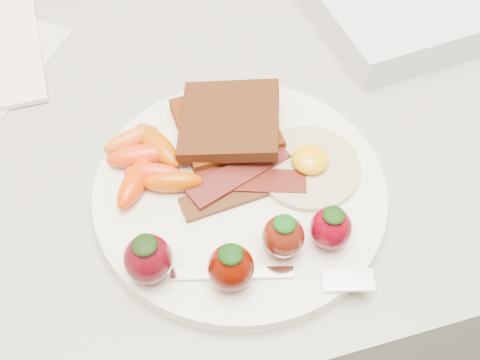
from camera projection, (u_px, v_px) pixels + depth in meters
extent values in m
cube|color=gray|center=(234.00, 282.00, 1.01)|extent=(2.00, 0.60, 0.90)
cylinder|color=white|center=(240.00, 192.00, 0.56)|extent=(0.27, 0.27, 0.02)
cube|color=#4B1F08|center=(226.00, 125.00, 0.59)|extent=(0.09, 0.09, 0.01)
cube|color=black|center=(230.00, 120.00, 0.57)|extent=(0.12, 0.12, 0.02)
cylinder|color=beige|center=(308.00, 167.00, 0.56)|extent=(0.12, 0.12, 0.01)
ellipsoid|color=#FDAF0A|center=(310.00, 159.00, 0.56)|extent=(0.04, 0.04, 0.02)
cube|color=black|center=(236.00, 193.00, 0.54)|extent=(0.10, 0.04, 0.00)
cube|color=#3D0D04|center=(250.00, 181.00, 0.55)|extent=(0.11, 0.06, 0.00)
cube|color=black|center=(239.00, 173.00, 0.55)|extent=(0.11, 0.06, 0.00)
ellipsoid|color=red|center=(140.00, 156.00, 0.56)|extent=(0.06, 0.03, 0.02)
ellipsoid|color=red|center=(152.00, 173.00, 0.55)|extent=(0.06, 0.03, 0.02)
ellipsoid|color=#E03600|center=(135.00, 182.00, 0.54)|extent=(0.05, 0.06, 0.02)
ellipsoid|color=#BE4D00|center=(157.00, 145.00, 0.57)|extent=(0.05, 0.07, 0.02)
ellipsoid|color=orange|center=(131.00, 140.00, 0.57)|extent=(0.06, 0.03, 0.02)
ellipsoid|color=#CC4900|center=(173.00, 182.00, 0.54)|extent=(0.06, 0.03, 0.02)
ellipsoid|color=#4F050D|center=(148.00, 259.00, 0.48)|extent=(0.04, 0.04, 0.04)
ellipsoid|color=black|center=(145.00, 245.00, 0.46)|extent=(0.02, 0.02, 0.01)
ellipsoid|color=#4D0900|center=(231.00, 267.00, 0.48)|extent=(0.04, 0.04, 0.04)
ellipsoid|color=black|center=(231.00, 254.00, 0.46)|extent=(0.02, 0.02, 0.01)
ellipsoid|color=#591508|center=(283.00, 237.00, 0.50)|extent=(0.04, 0.04, 0.04)
ellipsoid|color=#0B440F|center=(285.00, 224.00, 0.48)|extent=(0.02, 0.02, 0.01)
ellipsoid|color=#6B010F|center=(331.00, 228.00, 0.50)|extent=(0.04, 0.04, 0.04)
ellipsoid|color=#0D3205|center=(334.00, 215.00, 0.49)|extent=(0.02, 0.02, 0.01)
cube|color=white|center=(233.00, 273.00, 0.50)|extent=(0.10, 0.04, 0.00)
cube|color=white|center=(348.00, 280.00, 0.49)|extent=(0.05, 0.03, 0.00)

